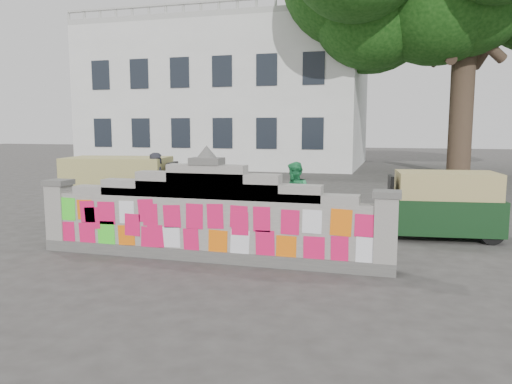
% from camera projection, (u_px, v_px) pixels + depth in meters
% --- Properties ---
extents(ground, '(100.00, 100.00, 0.00)m').
position_uv_depth(ground, '(208.00, 260.00, 8.79)').
color(ground, '#383533').
rests_on(ground, ground).
extents(parapet_wall, '(6.48, 0.44, 2.01)m').
position_uv_depth(parapet_wall, '(207.00, 218.00, 8.69)').
color(parapet_wall, '#4C4C49').
rests_on(parapet_wall, ground).
extents(building, '(16.00, 10.00, 8.90)m').
position_uv_depth(building, '(231.00, 100.00, 31.13)').
color(building, silver).
rests_on(building, ground).
extents(cyclist_bike, '(1.79, 1.19, 0.89)m').
position_uv_depth(cyclist_bike, '(159.00, 211.00, 11.24)').
color(cyclist_bike, black).
rests_on(cyclist_bike, ground).
extents(cyclist_rider, '(0.54, 0.65, 1.51)m').
position_uv_depth(cyclist_rider, '(158.00, 197.00, 11.20)').
color(cyclist_rider, black).
rests_on(cyclist_rider, ground).
extents(pedestrian, '(0.85, 0.93, 1.56)m').
position_uv_depth(pedestrian, '(294.00, 197.00, 11.14)').
color(pedestrian, '#2A9D58').
rests_on(pedestrian, ground).
extents(rickshaw_left, '(3.02, 1.78, 1.62)m').
position_uv_depth(rickshaw_left, '(122.00, 190.00, 11.70)').
color(rickshaw_left, black).
rests_on(rickshaw_left, ground).
extents(rickshaw_right, '(2.58, 1.41, 1.40)m').
position_uv_depth(rickshaw_right, '(442.00, 204.00, 10.42)').
color(rickshaw_right, black).
rests_on(rickshaw_right, ground).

